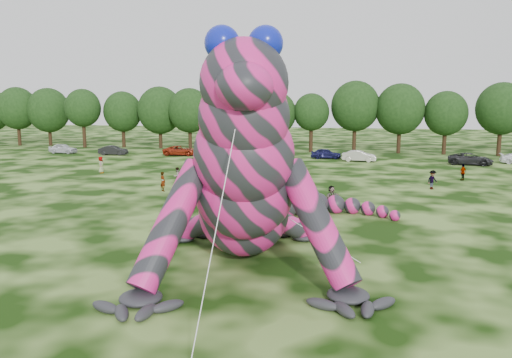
{
  "coord_description": "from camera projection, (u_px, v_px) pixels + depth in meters",
  "views": [
    {
      "loc": [
        7.46,
        -17.06,
        7.94
      ],
      "look_at": [
        2.74,
        6.73,
        4.0
      ],
      "focal_mm": 35.0,
      "sensor_mm": 36.0,
      "label": 1
    }
  ],
  "objects": [
    {
      "name": "spectator_3",
      "position": [
        463.0,
        172.0,
        48.56
      ],
      "size": [
        0.94,
        0.92,
        1.59
      ],
      "primitive_type": "imported",
      "rotation": [
        0.0,
        0.0,
        3.9
      ],
      "color": "gray",
      "rests_on": "ground"
    },
    {
      "name": "spectator_1",
      "position": [
        177.0,
        176.0,
        46.12
      ],
      "size": [
        0.91,
        0.98,
        1.63
      ],
      "primitive_type": "imported",
      "rotation": [
        0.0,
        0.0,
        4.24
      ],
      "color": "gray",
      "rests_on": "ground"
    },
    {
      "name": "spectator_5",
      "position": [
        332.0,
        197.0,
        36.47
      ],
      "size": [
        1.21,
        1.54,
        1.64
      ],
      "primitive_type": "imported",
      "rotation": [
        0.0,
        0.0,
        1.02
      ],
      "color": "gray",
      "rests_on": "ground"
    },
    {
      "name": "tree_4",
      "position": [
        123.0,
        119.0,
        81.03
      ],
      "size": [
        6.22,
        5.6,
        9.06
      ],
      "primitive_type": null,
      "color": "black",
      "rests_on": "ground"
    },
    {
      "name": "car_2",
      "position": [
        181.0,
        151.0,
        69.83
      ],
      "size": [
        4.99,
        2.52,
        1.35
      ],
      "primitive_type": "imported",
      "rotation": [
        0.0,
        0.0,
        1.63
      ],
      "color": "maroon",
      "rests_on": "ground"
    },
    {
      "name": "tree_9",
      "position": [
        311.0,
        123.0,
        73.85
      ],
      "size": [
        5.27,
        4.74,
        8.68
      ],
      "primitive_type": null,
      "color": "black",
      "rests_on": "ground"
    },
    {
      "name": "tree_13",
      "position": [
        501.0,
        119.0,
        68.52
      ],
      "size": [
        6.83,
        6.15,
        10.13
      ],
      "primitive_type": null,
      "color": "black",
      "rests_on": "ground"
    },
    {
      "name": "car_5",
      "position": [
        359.0,
        156.0,
        63.12
      ],
      "size": [
        4.34,
        1.75,
        1.4
      ],
      "primitive_type": "imported",
      "rotation": [
        0.0,
        0.0,
        1.51
      ],
      "color": "#B9B3AA",
      "rests_on": "ground"
    },
    {
      "name": "inflatable_gecko",
      "position": [
        243.0,
        148.0,
        25.48
      ],
      "size": [
        22.63,
        25.19,
        10.82
      ],
      "primitive_type": null,
      "rotation": [
        0.0,
        0.0,
        0.23
      ],
      "color": "#D9207D",
      "rests_on": "ground"
    },
    {
      "name": "tree_5",
      "position": [
        160.0,
        117.0,
        79.45
      ],
      "size": [
        7.16,
        6.44,
        9.8
      ],
      "primitive_type": null,
      "color": "black",
      "rests_on": "ground"
    },
    {
      "name": "spectator_4",
      "position": [
        101.0,
        165.0,
        53.37
      ],
      "size": [
        0.83,
        1.01,
        1.78
      ],
      "primitive_type": "imported",
      "rotation": [
        0.0,
        0.0,
        1.93
      ],
      "color": "gray",
      "rests_on": "ground"
    },
    {
      "name": "car_0",
      "position": [
        63.0,
        149.0,
        72.48
      ],
      "size": [
        4.23,
        1.95,
        1.4
      ],
      "primitive_type": "imported",
      "rotation": [
        0.0,
        0.0,
        1.5
      ],
      "color": "silver",
      "rests_on": "ground"
    },
    {
      "name": "tree_11",
      "position": [
        400.0,
        118.0,
        72.12
      ],
      "size": [
        7.01,
        6.31,
        10.07
      ],
      "primitive_type": null,
      "color": "black",
      "rests_on": "ground"
    },
    {
      "name": "tree_8",
      "position": [
        276.0,
        122.0,
        74.49
      ],
      "size": [
        6.14,
        5.53,
        8.94
      ],
      "primitive_type": null,
      "color": "black",
      "rests_on": "ground"
    },
    {
      "name": "tree_7",
      "position": [
        237.0,
        120.0,
        75.4
      ],
      "size": [
        6.68,
        6.01,
        9.48
      ],
      "primitive_type": null,
      "color": "black",
      "rests_on": "ground"
    },
    {
      "name": "spectator_2",
      "position": [
        432.0,
        180.0,
        43.82
      ],
      "size": [
        1.23,
        1.2,
        1.69
      ],
      "primitive_type": "imported",
      "rotation": [
        0.0,
        0.0,
        0.74
      ],
      "color": "gray",
      "rests_on": "ground"
    },
    {
      "name": "car_3",
      "position": [
        259.0,
        151.0,
        68.49
      ],
      "size": [
        5.08,
        2.29,
        1.45
      ],
      "primitive_type": "imported",
      "rotation": [
        0.0,
        0.0,
        1.52
      ],
      "color": "#9FA2A8",
      "rests_on": "ground"
    },
    {
      "name": "spectator_0",
      "position": [
        163.0,
        182.0,
        42.9
      ],
      "size": [
        0.73,
        0.71,
        1.69
      ],
      "primitive_type": "imported",
      "rotation": [
        0.0,
        0.0,
        2.43
      ],
      "color": "gray",
      "rests_on": "ground"
    },
    {
      "name": "ground",
      "position": [
        152.0,
        306.0,
        19.22
      ],
      "size": [
        240.0,
        240.0,
        0.0
      ],
      "primitive_type": "plane",
      "color": "#16330A",
      "rests_on": "ground"
    },
    {
      "name": "tree_3",
      "position": [
        83.0,
        118.0,
        80.57
      ],
      "size": [
        5.81,
        5.23,
        9.44
      ],
      "primitive_type": null,
      "color": "black",
      "rests_on": "ground"
    },
    {
      "name": "tree_10",
      "position": [
        355.0,
        117.0,
        73.68
      ],
      "size": [
        7.09,
        6.38,
        10.5
      ],
      "primitive_type": null,
      "color": "black",
      "rests_on": "ground"
    },
    {
      "name": "tree_1",
      "position": [
        18.0,
        116.0,
        83.92
      ],
      "size": [
        6.74,
        6.07,
        9.81
      ],
      "primitive_type": null,
      "color": "black",
      "rests_on": "ground"
    },
    {
      "name": "tree_12",
      "position": [
        445.0,
        123.0,
        70.57
      ],
      "size": [
        5.99,
        5.39,
        8.97
      ],
      "primitive_type": null,
      "color": "black",
      "rests_on": "ground"
    },
    {
      "name": "car_4",
      "position": [
        326.0,
        153.0,
        66.13
      ],
      "size": [
        4.14,
        1.96,
        1.37
      ],
      "primitive_type": "imported",
      "rotation": [
        0.0,
        0.0,
        1.66
      ],
      "color": "#161646",
      "rests_on": "ground"
    },
    {
      "name": "tree_6",
      "position": [
        190.0,
        119.0,
        76.71
      ],
      "size": [
        6.52,
        5.86,
        9.49
      ],
      "primitive_type": null,
      "color": "black",
      "rests_on": "ground"
    },
    {
      "name": "car_1",
      "position": [
        113.0,
        150.0,
        70.25
      ],
      "size": [
        4.1,
        1.71,
        1.32
      ],
      "primitive_type": "imported",
      "rotation": [
        0.0,
        0.0,
        1.65
      ],
      "color": "black",
      "rests_on": "ground"
    },
    {
      "name": "tree_2",
      "position": [
        49.0,
        117.0,
        83.6
      ],
      "size": [
        7.04,
        6.34,
        9.64
      ],
      "primitive_type": null,
      "color": "black",
      "rests_on": "ground"
    },
    {
      "name": "car_6",
      "position": [
        470.0,
        159.0,
        59.94
      ],
      "size": [
        5.51,
        3.34,
        1.43
      ],
      "primitive_type": "imported",
      "rotation": [
        0.0,
        0.0,
        1.37
      ],
      "color": "#232326",
      "rests_on": "ground"
    }
  ]
}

